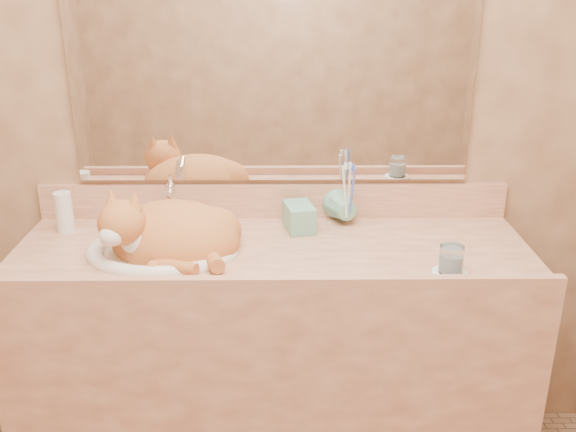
{
  "coord_description": "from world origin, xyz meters",
  "views": [
    {
      "loc": [
        0.03,
        -1.09,
        1.66
      ],
      "look_at": [
        0.05,
        0.7,
        0.96
      ],
      "focal_mm": 40.0,
      "sensor_mm": 36.0,
      "label": 1
    }
  ],
  "objects_px": {
    "cat": "(168,232)",
    "toothbrush_cup": "(348,213)",
    "water_glass": "(451,259)",
    "sink_basin": "(162,230)",
    "soap_dispenser": "(304,209)",
    "vanity_counter": "(274,364)"
  },
  "relations": [
    {
      "from": "sink_basin",
      "to": "toothbrush_cup",
      "type": "relative_size",
      "value": 4.23
    },
    {
      "from": "soap_dispenser",
      "to": "vanity_counter",
      "type": "bearing_deg",
      "value": -150.56
    },
    {
      "from": "cat",
      "to": "toothbrush_cup",
      "type": "xyz_separation_m",
      "value": [
        0.56,
        0.19,
        -0.02
      ]
    },
    {
      "from": "vanity_counter",
      "to": "cat",
      "type": "distance_m",
      "value": 0.58
    },
    {
      "from": "vanity_counter",
      "to": "water_glass",
      "type": "bearing_deg",
      "value": -20.87
    },
    {
      "from": "sink_basin",
      "to": "toothbrush_cup",
      "type": "xyz_separation_m",
      "value": [
        0.58,
        0.19,
        -0.02
      ]
    },
    {
      "from": "sink_basin",
      "to": "soap_dispenser",
      "type": "bearing_deg",
      "value": 16.4
    },
    {
      "from": "cat",
      "to": "toothbrush_cup",
      "type": "distance_m",
      "value": 0.6
    },
    {
      "from": "cat",
      "to": "soap_dispenser",
      "type": "height_order",
      "value": "soap_dispenser"
    },
    {
      "from": "sink_basin",
      "to": "cat",
      "type": "relative_size",
      "value": 1.11
    },
    {
      "from": "cat",
      "to": "water_glass",
      "type": "height_order",
      "value": "cat"
    },
    {
      "from": "water_glass",
      "to": "sink_basin",
      "type": "bearing_deg",
      "value": 168.37
    },
    {
      "from": "cat",
      "to": "water_glass",
      "type": "relative_size",
      "value": 5.15
    },
    {
      "from": "sink_basin",
      "to": "water_glass",
      "type": "xyz_separation_m",
      "value": [
        0.84,
        -0.17,
        -0.02
      ]
    },
    {
      "from": "water_glass",
      "to": "cat",
      "type": "bearing_deg",
      "value": 168.37
    },
    {
      "from": "sink_basin",
      "to": "water_glass",
      "type": "relative_size",
      "value": 5.73
    },
    {
      "from": "soap_dispenser",
      "to": "water_glass",
      "type": "height_order",
      "value": "soap_dispenser"
    },
    {
      "from": "sink_basin",
      "to": "water_glass",
      "type": "height_order",
      "value": "sink_basin"
    },
    {
      "from": "sink_basin",
      "to": "toothbrush_cup",
      "type": "bearing_deg",
      "value": 20.08
    },
    {
      "from": "sink_basin",
      "to": "water_glass",
      "type": "distance_m",
      "value": 0.85
    },
    {
      "from": "soap_dispenser",
      "to": "water_glass",
      "type": "relative_size",
      "value": 2.44
    },
    {
      "from": "soap_dispenser",
      "to": "toothbrush_cup",
      "type": "bearing_deg",
      "value": 15.46
    }
  ]
}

